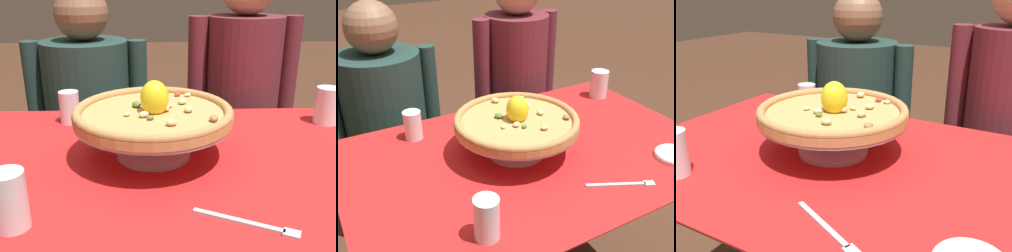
% 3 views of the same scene
% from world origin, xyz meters
% --- Properties ---
extents(dining_table, '(1.26, 0.84, 0.74)m').
position_xyz_m(dining_table, '(0.00, 0.00, 0.63)').
color(dining_table, brown).
rests_on(dining_table, ground).
extents(pizza_stand, '(0.41, 0.41, 0.10)m').
position_xyz_m(pizza_stand, '(-0.04, 0.03, 0.82)').
color(pizza_stand, '#B7B7C1').
rests_on(pizza_stand, dining_table).
extents(pizza, '(0.42, 0.42, 0.10)m').
position_xyz_m(pizza, '(-0.04, 0.03, 0.87)').
color(pizza, tan).
rests_on(pizza, pizza_stand).
extents(water_glass_back_left, '(0.07, 0.07, 0.11)m').
position_xyz_m(water_glass_back_left, '(-0.32, 0.30, 0.79)').
color(water_glass_back_left, white).
rests_on(water_glass_back_left, dining_table).
extents(dinner_fork, '(0.20, 0.11, 0.01)m').
position_xyz_m(dinner_fork, '(0.15, -0.30, 0.75)').
color(dinner_fork, '#B7B7C1').
rests_on(dinner_fork, dining_table).
extents(diner_left, '(0.53, 0.38, 1.18)m').
position_xyz_m(diner_left, '(-0.34, 0.72, 0.58)').
color(diner_left, gray).
rests_on(diner_left, ground).
extents(diner_right, '(0.47, 0.33, 1.28)m').
position_xyz_m(diner_right, '(0.34, 0.67, 0.61)').
color(diner_right, gray).
rests_on(diner_right, ground).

